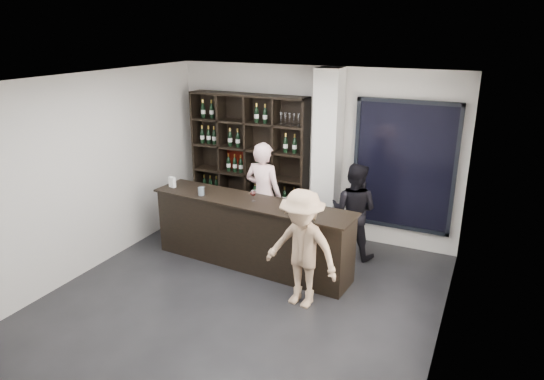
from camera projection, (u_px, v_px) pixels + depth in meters
The scene contains 12 objects.
floor at pixel (237, 305), 6.42m from camera, with size 5.00×5.50×0.01m, color black.
wine_shelf at pixel (249, 161), 8.69m from camera, with size 2.20×0.35×2.40m, color black, non-canonical shape.
structural_column at pixel (327, 158), 7.92m from camera, with size 0.40×0.40×2.90m, color silver.
glass_panel at pixel (404, 166), 7.64m from camera, with size 1.60×0.08×2.10m.
tasting_counter at pixel (251, 233), 7.33m from camera, with size 3.21×0.67×1.05m.
taster_pink at pixel (263, 195), 7.92m from camera, with size 0.64×0.42×1.76m, color #FFCCCB.
taster_black at pixel (354, 211), 7.57m from camera, with size 0.75×0.58×1.53m, color black.
customer at pixel (302, 249), 6.20m from camera, with size 1.03×0.59×1.59m, color tan.
wine_glass at pixel (253, 195), 7.11m from camera, with size 0.08×0.08×0.20m, color white, non-canonical shape.
spit_cup at pixel (201, 191), 7.37m from camera, with size 0.09×0.09×0.13m, color #A9C1D3.
napkin_stack at pixel (317, 209), 6.80m from camera, with size 0.13×0.13×0.02m, color white.
card_stand at pixel (172, 182), 7.74m from camera, with size 0.11×0.06×0.17m, color white.
Camera 1 is at (2.81, -4.86, 3.50)m, focal length 32.00 mm.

